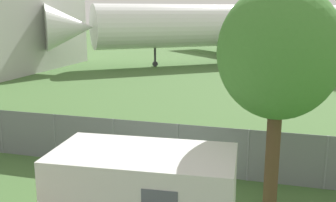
{
  "coord_description": "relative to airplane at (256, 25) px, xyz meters",
  "views": [
    {
      "loc": [
        5.95,
        -2.82,
        5.83
      ],
      "look_at": [
        1.33,
        13.41,
        2.0
      ],
      "focal_mm": 42.0,
      "sensor_mm": 36.0,
      "label": 1
    }
  ],
  "objects": [
    {
      "name": "perimeter_fence",
      "position": [
        -3.06,
        -35.15,
        -3.34
      ],
      "size": [
        56.07,
        0.07,
        1.88
      ],
      "color": "slate",
      "rests_on": "ground"
    },
    {
      "name": "airplane",
      "position": [
        0.0,
        0.0,
        0.0
      ],
      "size": [
        41.26,
        33.91,
        13.67
      ],
      "rotation": [
        0.0,
        0.0,
        -2.5
      ],
      "color": "white",
      "rests_on": "ground"
    },
    {
      "name": "portable_cabin",
      "position": [
        -0.3,
        -39.48,
        -3.1
      ],
      "size": [
        4.84,
        2.77,
        2.36
      ],
      "rotation": [
        0.0,
        0.0,
        0.07
      ],
      "color": "silver",
      "rests_on": "ground"
    },
    {
      "name": "tree_left_of_cabin",
      "position": [
        2.86,
        -36.98,
        0.42
      ],
      "size": [
        3.46,
        3.46,
        6.64
      ],
      "color": "#4C3823",
      "rests_on": "ground"
    }
  ]
}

